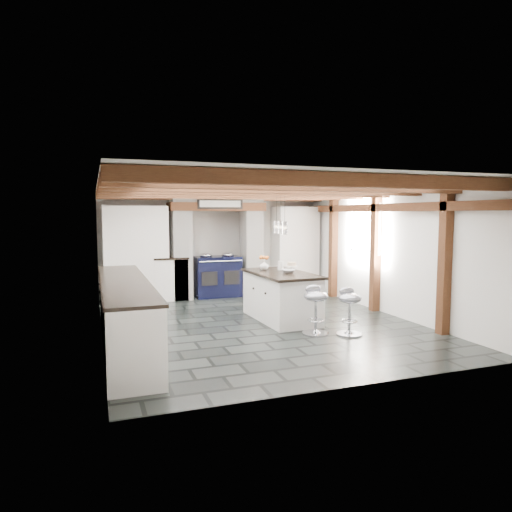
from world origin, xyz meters
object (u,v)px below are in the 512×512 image
object	(u,v)px
range_cooker	(217,276)
bar_stool_far	(316,304)
bar_stool_near	(349,306)
kitchen_island	(281,295)

from	to	relation	value
range_cooker	bar_stool_far	size ratio (longest dim) A/B	1.32
bar_stool_near	range_cooker	bearing A→B (deg)	108.04
range_cooker	bar_stool_near	bearing A→B (deg)	-74.88
range_cooker	bar_stool_near	xyz separation A→B (m)	(1.04, -3.84, -0.01)
kitchen_island	bar_stool_near	world-z (taller)	kitchen_island
kitchen_island	bar_stool_far	bearing A→B (deg)	-86.14
kitchen_island	range_cooker	bearing A→B (deg)	97.89
bar_stool_far	kitchen_island	bearing A→B (deg)	99.62
range_cooker	bar_stool_far	world-z (taller)	range_cooker
range_cooker	bar_stool_far	bearing A→B (deg)	-80.98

